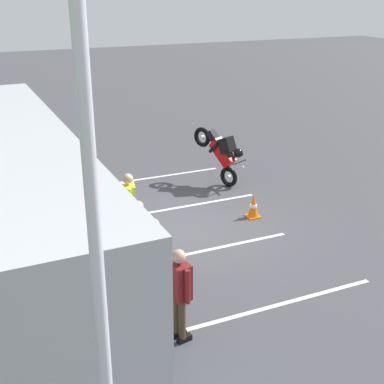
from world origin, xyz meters
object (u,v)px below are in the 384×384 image
Objects in this scene: parked_motorcycle_silver at (112,272)px; traffic_cone at (253,206)px; stunt_motorcycle at (221,151)px; flagpole at (103,349)px; tour_bus at (3,223)px; spectator_far_right at (102,193)px; spectator_far_left at (179,288)px; spectator_centre at (139,233)px; spectator_right at (129,204)px; spectator_left at (154,254)px.

parked_motorcycle_silver is 3.25× the size of traffic_cone.
flagpole is at bearing 149.33° from stunt_motorcycle.
tour_bus is 5.70× the size of spectator_far_right.
spectator_far_left is (-2.25, -2.40, -0.64)m from tour_bus.
spectator_far_left reaches higher than parked_motorcycle_silver.
flagpole is (-5.90, 1.56, 2.99)m from parked_motorcycle_silver.
spectator_centre is 0.96× the size of spectator_right.
parked_motorcycle_silver is at bearing -103.76° from tour_bus.
flagpole is (-4.08, 2.18, 2.47)m from spectator_far_left.
parked_motorcycle_silver is 1.09× the size of stunt_motorcycle.
spectator_left is 6.41m from stunt_motorcycle.
spectator_far_right is at bearing -45.47° from tour_bus.
tour_bus is 5.58× the size of spectator_far_left.
spectator_right reaches higher than stunt_motorcycle.
spectator_centre is at bearing 170.34° from spectator_right.
spectator_left reaches higher than spectator_centre.
stunt_motorcycle is 2.57m from traffic_cone.
parked_motorcycle_silver is at bearing 152.05° from spectator_right.
spectator_right is 1.08m from spectator_far_right.
stunt_motorcycle is 12.30m from flagpole.
spectator_far_left is 0.90× the size of stunt_motorcycle.
spectator_far_left is 1.23m from spectator_left.
spectator_far_left is 4.56m from spectator_far_right.
spectator_right is 0.25× the size of flagpole.
spectator_far_left is 0.99× the size of spectator_left.
spectator_centre is 4.03m from traffic_cone.
tour_bus reaches higher than spectator_right.
spectator_right is at bearing -162.30° from spectator_far_right.
traffic_cone is at bearing -54.21° from spectator_left.
flagpole is 10.33m from traffic_cone.
flagpole is 11.17× the size of traffic_cone.
tour_bus is 14.97× the size of traffic_cone.
spectator_right reaches higher than spectator_left.
spectator_far_right is at bearing 1.23° from spectator_left.
spectator_left is (-1.02, -2.42, -0.63)m from tour_bus.
spectator_centre is 0.24× the size of flagpole.
stunt_motorcycle is at bearing -66.75° from spectator_far_right.
spectator_left is at bearing -22.61° from flagpole.
spectator_far_left reaches higher than traffic_cone.
stunt_motorcycle is at bearing -53.24° from spectator_right.
spectator_centre is 5.69m from stunt_motorcycle.
spectator_left is at bearing -1.21° from spectator_far_left.
spectator_left is 0.83× the size of parked_motorcycle_silver.
tour_bus is 7.56m from stunt_motorcycle.
parked_motorcycle_silver is 6.43m from stunt_motorcycle.
parked_motorcycle_silver is (1.82, 0.63, -0.52)m from spectator_far_left.
spectator_far_right is 9.25m from flagpole.
traffic_cone is at bearing -75.29° from tour_bus.
spectator_left is 0.91× the size of stunt_motorcycle.
traffic_cone is at bearing -101.17° from spectator_far_right.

